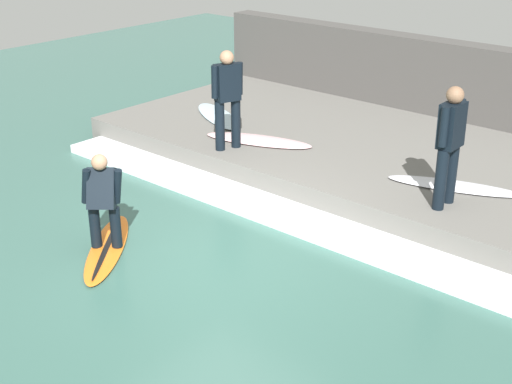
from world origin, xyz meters
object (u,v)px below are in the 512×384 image
at_px(surfer_waiting_far, 450,140).
at_px(surfboard_riding, 107,248).
at_px(surfer_waiting_near, 227,95).
at_px(surfboard_waiting_near, 258,140).
at_px(surfboard_spare, 218,116).
at_px(surfboard_waiting_far, 454,186).
at_px(surfer_riding, 103,197).

bearing_deg(surfer_waiting_far, surfboard_riding, 136.67).
relative_size(surfer_waiting_near, surfboard_waiting_near, 0.83).
distance_m(surfboard_riding, surfer_waiting_far, 4.89).
bearing_deg(surfer_waiting_near, surfer_waiting_far, -86.40).
height_order(surfboard_waiting_near, surfer_waiting_far, surfer_waiting_far).
bearing_deg(surfer_waiting_near, surfboard_waiting_near, -17.03).
bearing_deg(surfboard_waiting_near, surfboard_spare, 69.30).
distance_m(surfer_waiting_near, surfboard_waiting_far, 3.94).
bearing_deg(surfboard_waiting_near, surfboard_waiting_far, -84.57).
relative_size(surfer_riding, surfer_waiting_near, 0.79).
relative_size(surfer_riding, surfboard_waiting_far, 0.66).
xyz_separation_m(surfboard_waiting_near, surfer_waiting_far, (-0.34, -3.71, 0.93)).
distance_m(surfer_waiting_near, surfboard_spare, 1.99).
relative_size(surfboard_riding, surfboard_spare, 0.98).
bearing_deg(surfer_riding, surfer_waiting_near, 11.93).
xyz_separation_m(surfboard_riding, surfboard_waiting_far, (4.09, -3.06, 0.46)).
bearing_deg(surfer_riding, surfboard_waiting_far, -36.79).
distance_m(surfboard_riding, surfboard_spare, 4.79).
distance_m(surfer_riding, surfboard_waiting_near, 3.79).
xyz_separation_m(surfer_waiting_near, surfer_waiting_far, (0.24, -3.89, 0.02)).
distance_m(surfer_waiting_far, surfboard_waiting_far, 1.16).
bearing_deg(surfboard_waiting_far, surfboard_waiting_near, 95.43).
distance_m(surfer_riding, surfboard_spare, 4.78).
relative_size(surfer_waiting_near, surfboard_waiting_far, 0.83).
xyz_separation_m(surfer_riding, surfboard_spare, (4.32, 2.01, -0.31)).
bearing_deg(surfboard_spare, surfboard_waiting_far, -92.68).
relative_size(surfboard_riding, surfer_riding, 1.39).
relative_size(surfer_riding, surfboard_spare, 0.71).
bearing_deg(surfboard_spare, surfer_waiting_far, -99.92).
bearing_deg(surfboard_riding, surfboard_waiting_near, 7.45).
distance_m(surfboard_waiting_near, surfer_waiting_far, 3.84).
relative_size(surfboard_riding, surfer_waiting_near, 1.10).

